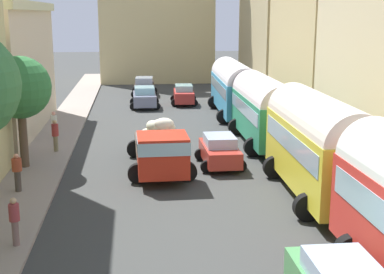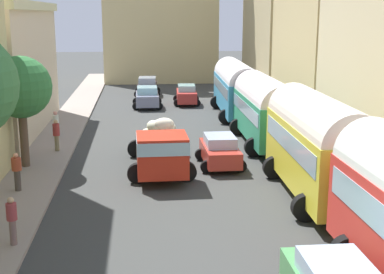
# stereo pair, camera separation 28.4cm
# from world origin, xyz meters

# --- Properties ---
(ground_plane) EXTENTS (154.00, 154.00, 0.00)m
(ground_plane) POSITION_xyz_m (0.00, 27.00, 0.00)
(ground_plane) COLOR #393B39
(sidewalk_left) EXTENTS (2.50, 70.00, 0.14)m
(sidewalk_left) POSITION_xyz_m (-7.25, 27.00, 0.07)
(sidewalk_left) COLOR gray
(sidewalk_left) RESTS_ON ground
(sidewalk_right) EXTENTS (2.50, 70.00, 0.14)m
(sidewalk_right) POSITION_xyz_m (7.25, 27.00, 0.07)
(sidewalk_right) COLOR gray
(sidewalk_right) RESTS_ON ground
(building_right_3) EXTENTS (5.75, 11.12, 9.96)m
(building_right_3) POSITION_xyz_m (11.11, 33.47, 5.00)
(building_right_3) COLOR tan
(building_right_3) RESTS_ON ground
(building_right_4) EXTENTS (5.42, 12.04, 13.32)m
(building_right_4) POSITION_xyz_m (11.21, 45.84, 6.66)
(building_right_4) COLOR tan
(building_right_4) RESTS_ON ground
(distant_church) EXTENTS (12.12, 7.13, 20.89)m
(distant_church) POSITION_xyz_m (0.00, 55.31, 7.36)
(distant_church) COLOR tan
(distant_church) RESTS_ON ground
(parked_bus_1) EXTENTS (3.39, 8.37, 4.16)m
(parked_bus_1) POSITION_xyz_m (4.60, 15.50, 2.31)
(parked_bus_1) COLOR yellow
(parked_bus_1) RESTS_ON ground
(parked_bus_2) EXTENTS (3.29, 8.40, 3.86)m
(parked_bus_2) POSITION_xyz_m (4.60, 24.50, 2.13)
(parked_bus_2) COLOR #2A8961
(parked_bus_2) RESTS_ON ground
(parked_bus_3) EXTENTS (3.50, 9.97, 3.93)m
(parked_bus_3) POSITION_xyz_m (4.60, 33.50, 2.17)
(parked_bus_3) COLOR teal
(parked_bus_3) RESTS_ON ground
(cargo_truck_0) EXTENTS (3.13, 7.49, 2.41)m
(cargo_truck_0) POSITION_xyz_m (-1.50, 19.51, 1.19)
(cargo_truck_0) COLOR red
(cargo_truck_0) RESTS_ON ground
(car_0) EXTENTS (2.37, 3.85, 1.66)m
(car_0) POSITION_xyz_m (-1.80, 37.72, 0.83)
(car_0) COLOR slate
(car_0) RESTS_ON ground
(car_1) EXTENTS (2.45, 4.13, 1.67)m
(car_1) POSITION_xyz_m (-1.67, 44.19, 0.83)
(car_1) COLOR black
(car_1) RESTS_ON ground
(car_3) EXTENTS (2.21, 3.64, 1.53)m
(car_3) POSITION_xyz_m (1.43, 20.35, 0.77)
(car_3) COLOR #B73226
(car_3) RESTS_ON ground
(car_4) EXTENTS (2.27, 3.78, 1.61)m
(car_4) POSITION_xyz_m (1.44, 38.94, 0.81)
(car_4) COLOR #B52E28
(car_4) RESTS_ON ground
(pedestrian_0) EXTENTS (0.48, 0.48, 1.83)m
(pedestrian_0) POSITION_xyz_m (-6.83, 23.64, 1.05)
(pedestrian_0) COLOR #7F7250
(pedestrian_0) RESTS_ON ground
(pedestrian_1) EXTENTS (0.45, 0.45, 1.72)m
(pedestrian_1) POSITION_xyz_m (-6.46, 11.58, 0.98)
(pedestrian_1) COLOR #785E5A
(pedestrian_1) RESTS_ON ground
(pedestrian_2) EXTENTS (0.41, 0.41, 1.69)m
(pedestrian_2) POSITION_xyz_m (-7.35, 26.99, 0.97)
(pedestrian_2) COLOR navy
(pedestrian_2) RESTS_ON ground
(pedestrian_3) EXTENTS (0.55, 0.55, 1.74)m
(pedestrian_3) POSITION_xyz_m (-7.47, 17.04, 0.98)
(pedestrian_3) COLOR #474038
(pedestrian_3) RESTS_ON ground
(roadside_tree_2) EXTENTS (2.91, 2.91, 5.40)m
(roadside_tree_2) POSITION_xyz_m (-7.90, 20.79, 3.90)
(roadside_tree_2) COLOR brown
(roadside_tree_2) RESTS_ON ground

